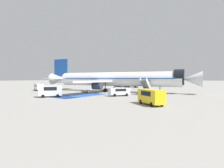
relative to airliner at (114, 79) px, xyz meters
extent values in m
plane|color=gray|center=(1.65, 0.09, -3.74)|extent=(600.00, 600.00, 0.00)
cube|color=gold|center=(0.56, 0.11, -3.73)|extent=(79.61, 15.26, 0.01)
cube|color=#2856A8|center=(0.56, -14.15, -3.73)|extent=(6.26, 13.34, 0.01)
cube|color=silver|center=(-3.64, -18.64, -3.73)|extent=(0.44, 3.60, 0.01)
cube|color=silver|center=(-2.44, -18.64, -3.73)|extent=(0.44, 3.60, 0.01)
cube|color=silver|center=(-1.24, -18.64, -3.73)|extent=(0.44, 3.60, 0.01)
cube|color=silver|center=(-0.04, -18.64, -3.73)|extent=(0.44, 3.60, 0.01)
cube|color=silver|center=(1.16, -18.64, -3.73)|extent=(0.44, 3.60, 0.01)
cube|color=silver|center=(2.36, -18.64, -3.73)|extent=(0.44, 3.60, 0.01)
cube|color=silver|center=(3.56, -18.64, -3.73)|extent=(0.44, 3.60, 0.01)
cylinder|color=silver|center=(0.56, 0.11, 0.01)|extent=(37.09, 10.84, 4.03)
cone|color=silver|center=(20.91, 3.96, 0.01)|extent=(5.09, 4.70, 3.95)
cone|color=silver|center=(-20.57, -3.89, 0.01)|extent=(6.65, 4.92, 3.87)
cylinder|color=black|center=(17.94, 3.40, 0.51)|extent=(3.13, 4.45, 4.07)
cube|color=#19479E|center=(0.56, 0.11, 0.21)|extent=(34.20, 10.36, 0.24)
cube|color=silver|center=(-4.38, 7.97, -0.60)|extent=(9.87, 17.16, 0.44)
cylinder|color=#38383D|center=(-2.65, 6.92, -1.80)|extent=(2.80, 2.35, 1.92)
cube|color=silver|center=(-1.17, -9.02, -0.60)|extent=(5.61, 16.69, 0.44)
cylinder|color=#38383D|center=(0.06, -7.41, -1.80)|extent=(2.80, 2.35, 1.92)
cube|color=#19479E|center=(-19.68, -3.73, 3.90)|extent=(5.61, 1.40, 5.77)
cube|color=silver|center=(-19.80, 0.15, 0.21)|extent=(4.76, 7.00, 0.24)
cube|color=silver|center=(-18.38, -7.37, 0.21)|extent=(4.76, 7.00, 0.24)
cylinder|color=#38383D|center=(13.28, 2.51, -1.86)|extent=(0.20, 0.20, 2.92)
cylinder|color=black|center=(13.28, 2.51, -3.32)|extent=(0.88, 0.43, 0.84)
cylinder|color=#38383D|center=(-1.71, 2.85, -1.89)|extent=(0.24, 0.24, 2.59)
cylinder|color=black|center=(-1.71, 2.85, -3.19)|extent=(1.19, 0.79, 1.10)
cylinder|color=#38383D|center=(-0.55, -3.27, -1.89)|extent=(0.24, 0.24, 2.59)
cylinder|color=black|center=(-0.55, -3.27, -3.19)|extent=(1.19, 0.79, 1.10)
cube|color=#ADB2BA|center=(11.42, -2.53, -3.04)|extent=(3.05, 5.13, 0.70)
cylinder|color=black|center=(10.19, -1.06, -3.39)|extent=(0.35, 0.73, 0.70)
cylinder|color=black|center=(12.02, -0.71, -3.39)|extent=(0.35, 0.73, 0.70)
cylinder|color=black|center=(10.81, -4.36, -3.39)|extent=(0.35, 0.73, 0.70)
cylinder|color=black|center=(12.65, -4.01, -3.39)|extent=(0.35, 0.73, 0.70)
cube|color=#4C4C51|center=(11.42, -2.53, -1.51)|extent=(2.18, 4.35, 2.48)
cube|color=#4C4C51|center=(10.99, -0.29, -0.34)|extent=(1.83, 1.39, 0.12)
cube|color=silver|center=(10.66, -2.68, -1.04)|extent=(0.91, 4.49, 3.17)
cube|color=silver|center=(12.17, -2.39, -1.04)|extent=(0.91, 4.49, 3.17)
cube|color=#38383D|center=(-8.61, 23.33, -2.96)|extent=(8.11, 3.37, 0.60)
cube|color=silver|center=(-4.79, 23.76, -2.46)|extent=(2.01, 2.56, 1.60)
cube|color=black|center=(-3.92, 23.86, -2.14)|extent=(0.26, 1.99, 0.70)
cylinder|color=#B7BCC4|center=(-8.96, 23.29, -1.43)|extent=(5.67, 3.05, 2.45)
cylinder|color=gold|center=(-8.96, 23.29, -1.43)|extent=(0.63, 2.52, 2.50)
cylinder|color=black|center=(-5.27, 24.91, -3.26)|extent=(0.99, 0.39, 0.96)
cylinder|color=black|center=(-5.00, 22.55, -3.26)|extent=(0.99, 0.39, 0.96)
cylinder|color=black|center=(-9.18, 24.46, -3.26)|extent=(0.99, 0.39, 0.96)
cylinder|color=black|center=(-8.92, 22.10, -3.26)|extent=(0.99, 0.39, 0.96)
cylinder|color=black|center=(-11.36, 24.22, -3.26)|extent=(0.99, 0.39, 0.96)
cylinder|color=black|center=(-11.09, 21.86, -3.26)|extent=(0.99, 0.39, 0.96)
cube|color=yellow|center=(19.58, -17.83, -2.43)|extent=(5.10, 4.28, 1.98)
cube|color=black|center=(19.58, -17.83, -1.99)|extent=(3.28, 3.05, 0.71)
cylinder|color=black|center=(17.84, -17.65, -3.42)|extent=(0.64, 0.53, 0.64)
cylinder|color=black|center=(18.78, -16.28, -3.42)|extent=(0.64, 0.53, 0.64)
cylinder|color=black|center=(20.37, -19.38, -3.42)|extent=(0.64, 0.53, 0.64)
cylinder|color=black|center=(21.31, -18.02, -3.42)|extent=(0.64, 0.53, 0.64)
cube|color=silver|center=(-21.98, -10.66, -2.49)|extent=(5.70, 3.75, 1.85)
cube|color=black|center=(-21.98, -10.66, -2.08)|extent=(3.46, 2.94, 0.67)
cylinder|color=black|center=(-23.86, -10.96, -3.42)|extent=(0.67, 0.41, 0.64)
cylinder|color=black|center=(-23.21, -9.22, -3.42)|extent=(0.67, 0.41, 0.64)
cylinder|color=black|center=(-20.76, -12.11, -3.42)|extent=(0.67, 0.41, 0.64)
cylinder|color=black|center=(-20.11, -10.37, -3.42)|extent=(0.67, 0.41, 0.64)
cube|color=silver|center=(-2.03, -20.11, -2.37)|extent=(4.23, 4.97, 2.08)
cube|color=black|center=(-2.03, -20.11, -1.91)|extent=(3.10, 3.25, 0.75)
cylinder|color=black|center=(-2.05, -21.82, -3.42)|extent=(0.52, 0.64, 0.64)
cylinder|color=black|center=(-3.59, -20.80, -3.42)|extent=(0.52, 0.64, 0.64)
cylinder|color=black|center=(-0.46, -19.42, -3.42)|extent=(0.52, 0.64, 0.64)
cylinder|color=black|center=(-2.00, -18.40, -3.42)|extent=(0.52, 0.64, 0.64)
cube|color=silver|center=(8.55, -9.77, -2.66)|extent=(4.18, 4.84, 1.50)
cube|color=black|center=(8.55, -9.77, -2.33)|extent=(3.02, 3.17, 0.54)
cylinder|color=black|center=(8.65, -8.11, -3.42)|extent=(0.53, 0.64, 0.64)
cylinder|color=black|center=(10.08, -9.11, -3.42)|extent=(0.53, 0.64, 0.64)
cylinder|color=black|center=(7.02, -10.43, -3.42)|extent=(0.53, 0.64, 0.64)
cylinder|color=black|center=(8.45, -11.43, -3.42)|extent=(0.53, 0.64, 0.64)
cube|color=gray|center=(-5.26, -6.66, -3.48)|extent=(2.76, 2.98, 0.12)
cylinder|color=black|center=(-6.40, -6.22, -3.54)|extent=(0.32, 0.38, 0.40)
cylinder|color=black|center=(-5.38, -5.45, -3.54)|extent=(0.32, 0.38, 0.40)
cylinder|color=black|center=(-5.14, -7.88, -3.54)|extent=(0.32, 0.38, 0.40)
cylinder|color=black|center=(-4.13, -7.11, -3.54)|extent=(0.32, 0.38, 0.40)
cylinder|color=gray|center=(-6.53, -6.12, -3.14)|extent=(0.05, 0.05, 0.55)
cylinder|color=gray|center=(-5.43, -5.29, -3.14)|extent=(0.05, 0.05, 0.55)
cylinder|color=gray|center=(-5.09, -8.03, -3.14)|extent=(0.05, 0.05, 0.55)
cylinder|color=gray|center=(-3.99, -7.20, -3.14)|extent=(0.05, 0.05, 0.55)
cylinder|color=black|center=(-1.42, -3.63, -3.29)|extent=(0.14, 0.14, 0.89)
cylinder|color=black|center=(-1.31, -3.76, -3.29)|extent=(0.14, 0.14, 0.89)
cube|color=yellow|center=(-1.36, -3.70, -2.50)|extent=(0.44, 0.46, 0.70)
cube|color=silver|center=(-1.36, -3.70, -2.50)|extent=(0.46, 0.47, 0.06)
sphere|color=tan|center=(-1.36, -3.70, -2.03)|extent=(0.24, 0.24, 0.24)
cylinder|color=#191E38|center=(4.97, -3.05, -3.34)|extent=(0.14, 0.14, 0.78)
cylinder|color=#191E38|center=(5.04, -3.21, -3.34)|extent=(0.14, 0.14, 0.78)
cube|color=yellow|center=(5.00, -3.13, -2.64)|extent=(0.36, 0.47, 0.62)
cube|color=silver|center=(5.00, -3.13, -2.64)|extent=(0.37, 0.48, 0.06)
sphere|color=tan|center=(5.00, -3.13, -2.23)|extent=(0.21, 0.21, 0.21)
camera|label=1|loc=(30.11, -42.12, 0.22)|focal=28.00mm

